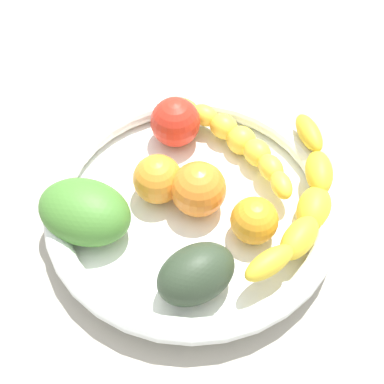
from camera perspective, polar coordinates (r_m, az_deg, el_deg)
kitchen_counter at (r=62.32cm, az=0.00°, el=-3.41°), size 120.00×120.00×3.00cm
fruit_bowl at (r=59.16cm, az=0.00°, el=-1.39°), size 35.95×35.95×4.52cm
banana_draped_left at (r=58.00cm, az=13.42°, el=-1.08°), size 22.90×15.77×5.37cm
banana_draped_right at (r=63.56cm, az=5.42°, el=6.12°), size 19.82×13.08×4.30cm
orange_front at (r=57.04cm, az=0.76°, el=0.40°), size 6.76×6.76×6.76cm
orange_mid_left at (r=58.46cm, az=-4.10°, el=1.55°), size 6.14×6.14×6.14cm
orange_mid_right at (r=55.59cm, az=7.43°, el=-3.38°), size 5.62×5.62×5.62cm
tomato_red at (r=64.40cm, az=-1.98°, el=8.34°), size 6.71×6.71×6.71cm
mango_green at (r=56.61cm, az=-12.67°, el=-2.30°), size 12.90×13.86×6.55cm
avocado_dark at (r=51.37cm, az=0.49°, el=-9.73°), size 8.81×10.47×6.24cm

